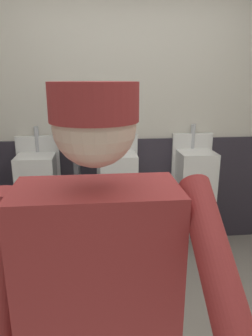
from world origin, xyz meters
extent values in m
cube|color=beige|center=(0.00, 1.58, 1.41)|extent=(4.15, 0.12, 2.81)
cube|color=#2D2833|center=(0.00, 1.50, 0.55)|extent=(3.55, 0.03, 1.10)
cube|color=white|center=(-0.83, 1.49, 0.83)|extent=(0.40, 0.05, 0.65)
cube|color=white|center=(-0.83, 1.32, 0.78)|extent=(0.34, 0.30, 0.45)
cylinder|color=#B7BABF|center=(-0.83, 1.48, 1.12)|extent=(0.04, 0.04, 0.24)
cylinder|color=#B7BABF|center=(-0.83, 1.45, 0.28)|extent=(0.05, 0.05, 0.55)
cube|color=white|center=(-0.08, 1.49, 0.83)|extent=(0.40, 0.05, 0.65)
cube|color=white|center=(-0.08, 1.32, 0.78)|extent=(0.34, 0.30, 0.45)
cylinder|color=#B7BABF|center=(-0.08, 1.48, 1.12)|extent=(0.04, 0.04, 0.24)
cylinder|color=#B7BABF|center=(-0.08, 1.45, 0.28)|extent=(0.05, 0.05, 0.55)
cube|color=white|center=(0.67, 1.49, 0.83)|extent=(0.40, 0.05, 0.65)
cube|color=white|center=(0.67, 1.32, 0.78)|extent=(0.34, 0.30, 0.45)
cylinder|color=#B7BABF|center=(0.67, 1.48, 1.12)|extent=(0.04, 0.04, 0.24)
cylinder|color=#B7BABF|center=(0.67, 1.45, 0.28)|extent=(0.05, 0.05, 0.55)
cube|color=#4C4C51|center=(-0.46, 1.29, 0.95)|extent=(0.04, 0.40, 0.90)
cube|color=maroon|center=(-0.29, -0.60, 1.09)|extent=(0.48, 0.24, 0.57)
cylinder|color=maroon|center=(-0.57, -0.60, 1.10)|extent=(0.17, 0.09, 0.56)
cylinder|color=maroon|center=(-0.01, -0.82, 1.22)|extent=(0.09, 0.50, 0.39)
sphere|color=beige|center=(-0.29, -0.60, 1.55)|extent=(0.23, 0.23, 0.23)
cylinder|color=maroon|center=(-0.29, -0.60, 1.61)|extent=(0.24, 0.24, 0.10)
camera|label=1|loc=(-0.29, -1.42, 1.67)|focal=32.77mm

